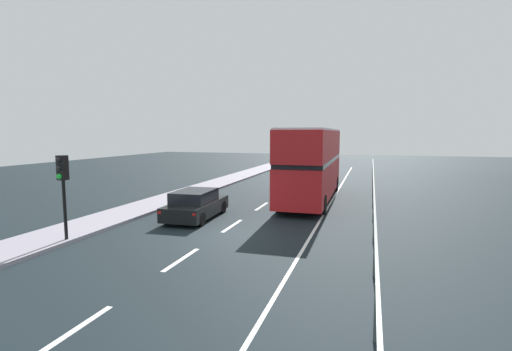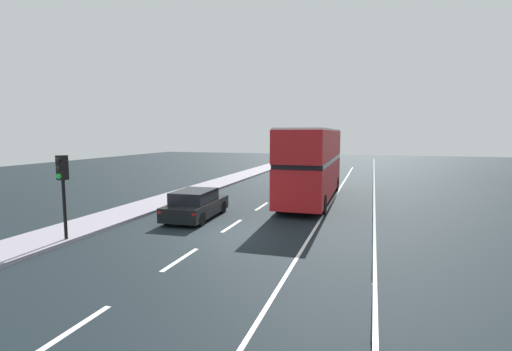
{
  "view_description": "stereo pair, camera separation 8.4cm",
  "coord_description": "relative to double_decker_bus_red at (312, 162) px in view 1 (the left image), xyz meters",
  "views": [
    {
      "loc": [
        5.75,
        -14.08,
        4.05
      ],
      "look_at": [
        0.11,
        4.32,
        1.89
      ],
      "focal_mm": 26.41,
      "sensor_mm": 36.0,
      "label": 1
    },
    {
      "loc": [
        5.83,
        -14.05,
        4.05
      ],
      "look_at": [
        0.11,
        4.32,
        1.89
      ],
      "focal_mm": 26.41,
      "sensor_mm": 36.0,
      "label": 2
    }
  ],
  "objects": [
    {
      "name": "ground_plane",
      "position": [
        -2.35,
        -8.62,
        -2.36
      ],
      "size": [
        75.26,
        120.0,
        0.1
      ],
      "primitive_type": "cube",
      "color": "black"
    },
    {
      "name": "near_sidewalk_kerb",
      "position": [
        -8.3,
        -8.62,
        -2.24
      ],
      "size": [
        2.44,
        80.0,
        0.14
      ],
      "primitive_type": "cube",
      "color": "gray",
      "rests_on": "ground"
    },
    {
      "name": "lane_paint_markings",
      "position": [
        -0.22,
        0.01,
        -2.31
      ],
      "size": [
        3.71,
        46.0,
        0.01
      ],
      "color": "silver",
      "rests_on": "ground"
    },
    {
      "name": "bridge_side_railing",
      "position": [
        3.6,
        0.38,
        -1.35
      ],
      "size": [
        0.1,
        42.0,
        1.2
      ],
      "color": "#444D49",
      "rests_on": "ground"
    },
    {
      "name": "double_decker_bus_red",
      "position": [
        0.0,
        0.0,
        0.0
      ],
      "size": [
        2.65,
        11.21,
        4.31
      ],
      "rotation": [
        0.0,
        0.0,
        0.01
      ],
      "color": "#AF191C",
      "rests_on": "ground"
    },
    {
      "name": "hatchback_car_near",
      "position": [
        -4.52,
        -6.66,
        -1.65
      ],
      "size": [
        2.02,
        4.29,
        1.38
      ],
      "rotation": [
        0.0,
        0.0,
        0.05
      ],
      "color": "black",
      "rests_on": "ground"
    },
    {
      "name": "traffic_signal_pole",
      "position": [
        -7.33,
        -11.77,
        0.16
      ],
      "size": [
        0.3,
        0.42,
        3.12
      ],
      "color": "black",
      "rests_on": "near_sidewalk_kerb"
    }
  ]
}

